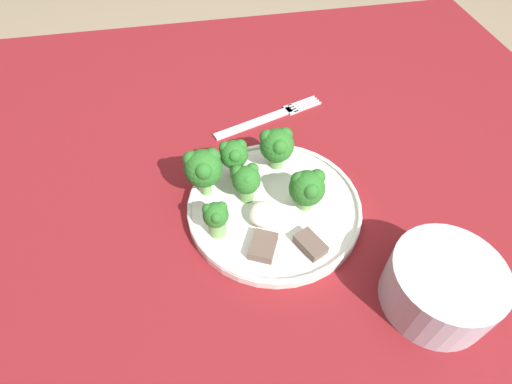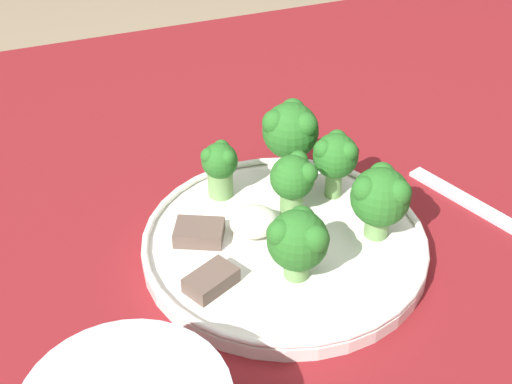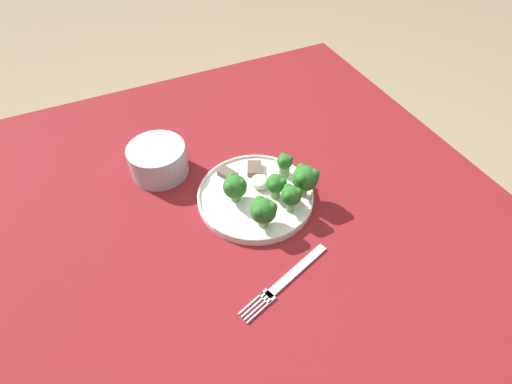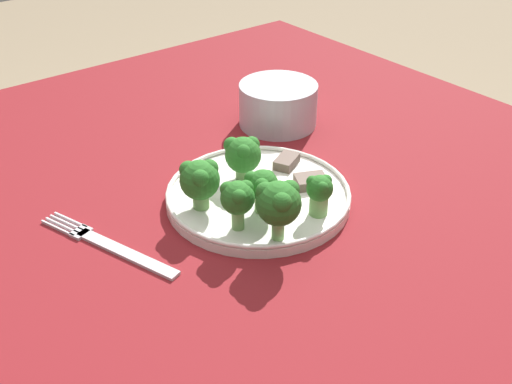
# 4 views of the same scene
# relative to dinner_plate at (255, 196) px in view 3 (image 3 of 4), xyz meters

# --- Properties ---
(ground_plane) EXTENTS (8.00, 8.00, 0.00)m
(ground_plane) POSITION_rel_dinner_plate_xyz_m (-0.02, 0.04, -0.77)
(ground_plane) COLOR #9E896B
(table) EXTENTS (1.08, 1.05, 0.77)m
(table) POSITION_rel_dinner_plate_xyz_m (-0.02, 0.04, -0.11)
(table) COLOR maroon
(table) RESTS_ON ground_plane
(dinner_plate) EXTENTS (0.24, 0.24, 0.02)m
(dinner_plate) POSITION_rel_dinner_plate_xyz_m (0.00, 0.00, 0.00)
(dinner_plate) COLOR white
(dinner_plate) RESTS_ON table
(fork) EXTENTS (0.08, 0.20, 0.00)m
(fork) POSITION_rel_dinner_plate_xyz_m (-0.19, 0.03, -0.01)
(fork) COLOR silver
(fork) RESTS_ON table
(cream_bowl) EXTENTS (0.12, 0.12, 0.07)m
(cream_bowl) POSITION_rel_dinner_plate_xyz_m (0.16, 0.15, 0.02)
(cream_bowl) COLOR #B7BCC6
(cream_bowl) RESTS_ON table
(broccoli_floret_near_rim_left) EXTENTS (0.05, 0.05, 0.06)m
(broccoli_floret_near_rim_left) POSITION_rel_dinner_plate_xyz_m (0.01, 0.04, 0.04)
(broccoli_floret_near_rim_left) COLOR #709E56
(broccoli_floret_near_rim_left) RESTS_ON dinner_plate
(broccoli_floret_center_left) EXTENTS (0.03, 0.03, 0.05)m
(broccoli_floret_center_left) POSITION_rel_dinner_plate_xyz_m (0.03, -0.08, 0.04)
(broccoli_floret_center_left) COLOR #709E56
(broccoli_floret_center_left) RESTS_ON dinner_plate
(broccoli_floret_back_left) EXTENTS (0.05, 0.05, 0.06)m
(broccoli_floret_back_left) POSITION_rel_dinner_plate_xyz_m (-0.07, 0.02, 0.04)
(broccoli_floret_back_left) COLOR #709E56
(broccoli_floret_back_left) RESTS_ON dinner_plate
(broccoli_floret_front_left) EXTENTS (0.04, 0.04, 0.06)m
(broccoli_floret_front_left) POSITION_rel_dinner_plate_xyz_m (-0.07, -0.04, 0.05)
(broccoli_floret_front_left) COLOR #709E56
(broccoli_floret_front_left) RESTS_ON dinner_plate
(broccoli_floret_center_back) EXTENTS (0.04, 0.04, 0.06)m
(broccoli_floret_center_back) POSITION_rel_dinner_plate_xyz_m (-0.02, -0.03, 0.04)
(broccoli_floret_center_back) COLOR #709E56
(broccoli_floret_center_back) RESTS_ON dinner_plate
(broccoli_floret_mid_cluster) EXTENTS (0.05, 0.05, 0.07)m
(broccoli_floret_mid_cluster) POSITION_rel_dinner_plate_xyz_m (-0.04, -0.09, 0.05)
(broccoli_floret_mid_cluster) COLOR #709E56
(broccoli_floret_mid_cluster) RESTS_ON dinner_plate
(meat_slice_front_slice) EXTENTS (0.05, 0.04, 0.01)m
(meat_slice_front_slice) POSITION_rel_dinner_plate_xyz_m (0.07, -0.03, 0.01)
(meat_slice_front_slice) COLOR brown
(meat_slice_front_slice) RESTS_ON dinner_plate
(meat_slice_middle_slice) EXTENTS (0.05, 0.04, 0.01)m
(meat_slice_middle_slice) POSITION_rel_dinner_plate_xyz_m (0.07, 0.03, 0.01)
(meat_slice_middle_slice) COLOR brown
(meat_slice_middle_slice) RESTS_ON dinner_plate
(sauce_dollop) EXTENTS (0.04, 0.04, 0.02)m
(sauce_dollop) POSITION_rel_dinner_plate_xyz_m (0.02, -0.02, 0.01)
(sauce_dollop) COLOR silver
(sauce_dollop) RESTS_ON dinner_plate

